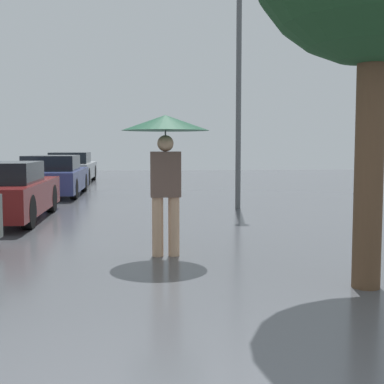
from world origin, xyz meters
name	(u,v)px	position (x,y,z in m)	size (l,w,h in m)	color
pedestrian	(165,141)	(-0.22, 4.80, 1.52)	(1.15, 1.15, 1.86)	tan
parked_car_second	(1,193)	(-3.27, 8.53, 0.55)	(1.69, 3.95, 1.15)	maroon
parked_car_third	(53,177)	(-3.10, 13.85, 0.56)	(1.68, 4.19, 1.18)	navy
parked_car_farthest	(71,168)	(-3.30, 19.64, 0.57)	(1.70, 4.47, 1.21)	#9EA3A8
street_lamp	(239,76)	(1.71, 9.96, 3.05)	(0.28, 0.28, 5.19)	#515456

